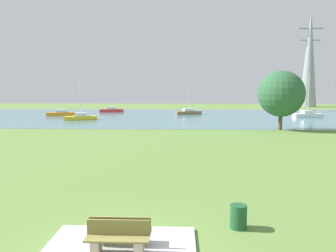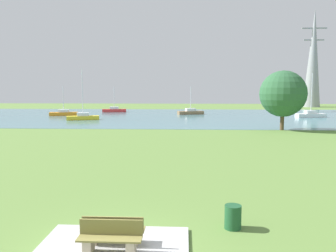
{
  "view_description": "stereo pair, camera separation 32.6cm",
  "coord_description": "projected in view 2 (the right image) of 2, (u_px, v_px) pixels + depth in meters",
  "views": [
    {
      "loc": [
        1.76,
        -9.29,
        4.65
      ],
      "look_at": [
        0.72,
        17.36,
        1.77
      ],
      "focal_mm": 36.37,
      "sensor_mm": 36.0,
      "label": 1
    },
    {
      "loc": [
        2.08,
        -9.27,
        4.65
      ],
      "look_at": [
        0.72,
        17.36,
        1.77
      ],
      "focal_mm": 36.37,
      "sensor_mm": 36.0,
      "label": 2
    }
  ],
  "objects": [
    {
      "name": "sailboat_red",
      "position": [
        114.0,
        110.0,
        69.69
      ],
      "size": [
        5.0,
        2.42,
        5.22
      ],
      "color": "red",
      "rests_on": "water_surface"
    },
    {
      "name": "ground_plane",
      "position": [
        163.0,
        140.0,
        31.66
      ],
      "size": [
        160.0,
        160.0,
        0.0
      ],
      "primitive_type": "plane",
      "color": "olive"
    },
    {
      "name": "tree_east_near",
      "position": [
        283.0,
        94.0,
        38.55
      ],
      "size": [
        5.26,
        5.26,
        6.78
      ],
      "color": "brown",
      "rests_on": "ground"
    },
    {
      "name": "bench_facing_inland",
      "position": [
        110.0,
        240.0,
        9.49
      ],
      "size": [
        1.8,
        0.48,
        0.89
      ],
      "color": "tan",
      "rests_on": "concrete_pad"
    },
    {
      "name": "sailboat_white",
      "position": [
        311.0,
        115.0,
        56.61
      ],
      "size": [
        4.96,
        2.15,
        7.26
      ],
      "color": "white",
      "rests_on": "water_surface"
    },
    {
      "name": "concrete_pad",
      "position": [
        112.0,
        250.0,
        9.81
      ],
      "size": [
        4.4,
        3.2,
        0.1
      ],
      "primitive_type": "cube",
      "color": "#B1B1B1",
      "rests_on": "ground"
    },
    {
      "name": "sailboat_orange",
      "position": [
        64.0,
        113.0,
        60.31
      ],
      "size": [
        5.02,
        2.55,
        5.22
      ],
      "color": "orange",
      "rests_on": "water_surface"
    },
    {
      "name": "water_surface",
      "position": [
        173.0,
        116.0,
        59.46
      ],
      "size": [
        140.0,
        40.0,
        0.02
      ],
      "primitive_type": "cube",
      "color": "teal",
      "rests_on": "ground"
    },
    {
      "name": "electricity_pylon",
      "position": [
        313.0,
        58.0,
        89.11
      ],
      "size": [
        6.4,
        4.4,
        25.59
      ],
      "color": "gray",
      "rests_on": "ground"
    },
    {
      "name": "litter_bin",
      "position": [
        233.0,
        217.0,
        11.37
      ],
      "size": [
        0.56,
        0.56,
        0.8
      ],
      "primitive_type": "cylinder",
      "color": "#1E512D",
      "rests_on": "ground"
    },
    {
      "name": "sailboat_brown",
      "position": [
        191.0,
        112.0,
        63.37
      ],
      "size": [
        5.03,
        2.94,
        5.18
      ],
      "color": "brown",
      "rests_on": "water_surface"
    },
    {
      "name": "sailboat_yellow",
      "position": [
        83.0,
        117.0,
        51.88
      ],
      "size": [
        5.03,
        2.82,
        7.7
      ],
      "color": "yellow",
      "rests_on": "water_surface"
    },
    {
      "name": "bench_facing_water",
      "position": [
        114.0,
        232.0,
        10.03
      ],
      "size": [
        1.8,
        0.48,
        0.89
      ],
      "color": "tan",
      "rests_on": "concrete_pad"
    }
  ]
}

